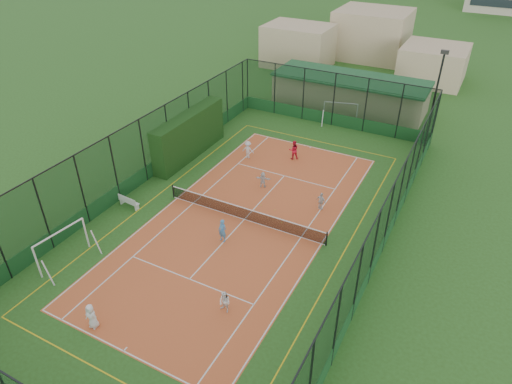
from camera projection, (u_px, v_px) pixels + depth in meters
ground at (244, 220)px, 30.51m from camera, size 300.00×300.00×0.00m
court_slab at (244, 219)px, 30.50m from camera, size 11.17×23.97×0.01m
tennis_net at (244, 213)px, 30.22m from camera, size 11.67×0.12×1.06m
perimeter_fence at (244, 188)px, 29.14m from camera, size 18.12×34.12×5.00m
floodlight_ne at (434, 101)px, 37.22m from camera, size 0.60×0.26×8.25m
clubhouse at (350, 92)px, 45.97m from camera, size 15.20×7.20×3.15m
hedge_left at (189, 135)px, 37.06m from camera, size 1.26×8.41×3.68m
white_bench at (129, 201)px, 31.52m from camera, size 1.68×0.59×0.92m
futsal_goal_near at (63, 247)px, 26.43m from camera, size 3.47×1.39×2.18m
futsal_goal_far at (340, 113)px, 42.85m from camera, size 3.31×1.71×2.05m
child_near_left at (92, 316)px, 22.54m from camera, size 0.72×0.48×1.46m
child_near_mid at (222, 231)px, 28.21m from camera, size 0.61×0.44×1.56m
child_near_right at (225, 302)px, 23.42m from camera, size 0.72×0.61×1.32m
child_far_left at (248, 150)px, 37.30m from camera, size 1.02×0.68×1.48m
child_far_right at (321, 201)px, 31.15m from camera, size 0.82×0.54×1.30m
child_far_back at (263, 180)px, 33.61m from camera, size 1.18×0.61×1.22m
coach at (294, 150)px, 37.11m from camera, size 1.00×0.95×1.62m
tennis_balls at (272, 212)px, 31.13m from camera, size 2.21×1.23×0.07m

